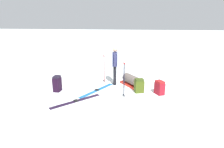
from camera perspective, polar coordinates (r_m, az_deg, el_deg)
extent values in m
plane|color=white|center=(8.06, 0.00, -4.78)|extent=(80.00, 80.00, 0.00)
cylinder|color=black|center=(8.54, 0.84, -0.53)|extent=(0.14, 0.14, 0.85)
cylinder|color=black|center=(8.73, 0.85, -0.15)|extent=(0.14, 0.14, 0.85)
cube|color=navy|center=(8.45, 0.86, 4.38)|extent=(0.36, 0.25, 0.60)
cylinder|color=navy|center=(8.21, 0.86, 4.23)|extent=(0.09, 0.09, 0.58)
cylinder|color=navy|center=(8.68, 0.87, 4.90)|extent=(0.09, 0.09, 0.58)
sphere|color=tan|center=(8.37, 0.88, 7.32)|extent=(0.22, 0.22, 0.22)
cube|color=black|center=(7.10, -10.41, -8.03)|extent=(1.45, 1.45, 0.02)
cube|color=black|center=(7.09, -10.42, -7.84)|extent=(0.14, 0.14, 0.03)
cube|color=black|center=(7.18, -10.79, -7.75)|extent=(1.45, 1.45, 0.02)
cube|color=black|center=(7.17, -10.80, -7.57)|extent=(0.14, 0.14, 0.03)
cube|color=#1D61A3|center=(7.99, -4.22, -4.94)|extent=(1.77, 1.04, 0.02)
cube|color=black|center=(7.98, -4.23, -4.77)|extent=(0.15, 0.12, 0.03)
cube|color=#1D61A3|center=(8.05, -4.77, -4.78)|extent=(1.77, 1.04, 0.02)
cube|color=black|center=(8.04, -4.77, -4.61)|extent=(0.15, 0.12, 0.03)
cube|color=#404E15|center=(7.82, 8.02, -3.69)|extent=(0.35, 0.42, 0.49)
cube|color=#364617|center=(7.73, 8.10, -1.71)|extent=(0.32, 0.37, 0.08)
cube|color=black|center=(8.17, -15.88, -3.00)|extent=(0.36, 0.28, 0.57)
cube|color=black|center=(8.07, -16.06, -0.80)|extent=(0.32, 0.25, 0.08)
cube|color=maroon|center=(7.80, 13.85, -4.18)|extent=(0.45, 0.41, 0.47)
cube|color=maroon|center=(7.71, 13.99, -2.27)|extent=(0.41, 0.37, 0.08)
cylinder|color=maroon|center=(8.97, -2.39, 1.48)|extent=(0.02, 0.02, 1.20)
sphere|color=#A51919|center=(8.83, -2.44, 5.44)|extent=(0.05, 0.05, 0.05)
cylinder|color=black|center=(9.13, -2.35, -1.81)|extent=(0.07, 0.07, 0.01)
cylinder|color=maroon|center=(8.87, -2.31, 1.31)|extent=(0.02, 0.02, 1.20)
sphere|color=#A51919|center=(8.73, -2.35, 5.31)|extent=(0.05, 0.05, 0.05)
cylinder|color=black|center=(9.03, -2.27, -2.01)|extent=(0.07, 0.07, 0.01)
cylinder|color=black|center=(7.29, 3.44, -1.84)|extent=(0.02, 0.02, 1.27)
sphere|color=#A51919|center=(7.10, 3.53, 3.26)|extent=(0.05, 0.05, 0.05)
cylinder|color=black|center=(7.49, 3.36, -6.02)|extent=(0.07, 0.07, 0.01)
cylinder|color=black|center=(7.16, 3.69, -2.18)|extent=(0.02, 0.02, 1.27)
sphere|color=#A51919|center=(6.97, 3.79, 3.01)|extent=(0.05, 0.05, 0.05)
cylinder|color=black|center=(7.36, 3.61, -6.43)|extent=(0.07, 0.07, 0.01)
cube|color=red|center=(8.61, 5.61, -3.12)|extent=(1.19, 1.04, 0.09)
cylinder|color=#594E48|center=(8.53, 5.66, -1.57)|extent=(0.88, 0.80, 0.40)
cylinder|color=#1D6C30|center=(8.77, 13.95, -2.59)|extent=(0.07, 0.07, 0.26)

